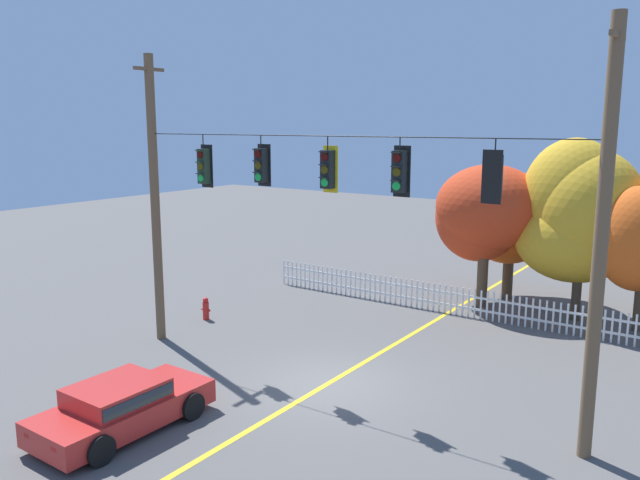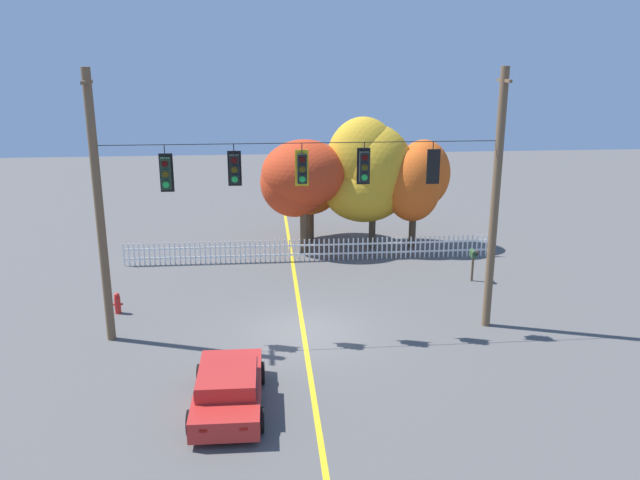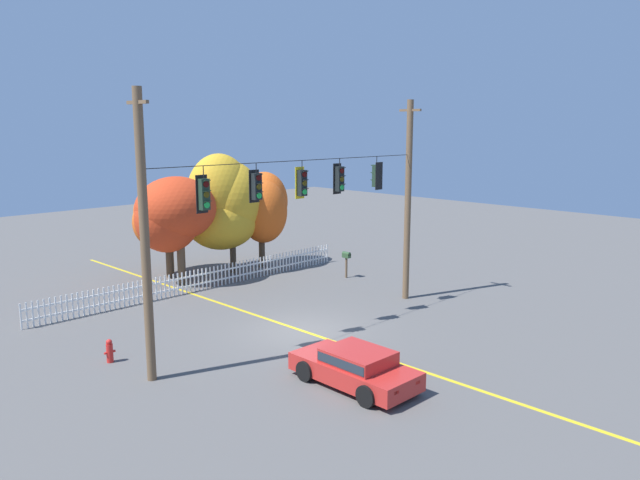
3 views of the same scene
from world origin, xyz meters
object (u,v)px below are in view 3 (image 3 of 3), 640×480
(traffic_signal_eastbound_side, at_px, (302,183))
(autumn_oak_far_east, at_px, (224,205))
(traffic_signal_northbound_secondary, at_px, (339,179))
(autumn_maple_near_fence, at_px, (173,213))
(autumn_maple_mid, at_px, (169,216))
(traffic_signal_southbound_primary, at_px, (256,186))
(roadside_mailbox, at_px, (346,257))
(parked_car, at_px, (355,366))
(traffic_signal_northbound_primary, at_px, (377,176))
(fire_hydrant, at_px, (110,351))
(autumn_maple_far_west, at_px, (264,207))
(traffic_signal_westbound_side, at_px, (204,194))

(traffic_signal_eastbound_side, distance_m, autumn_oak_far_east, 10.88)
(traffic_signal_northbound_secondary, xyz_separation_m, autumn_maple_near_fence, (-1.48, 9.70, -2.14))
(autumn_maple_mid, xyz_separation_m, autumn_oak_far_east, (2.62, -1.18, 0.45))
(traffic_signal_southbound_primary, relative_size, roadside_mailbox, 0.99)
(parked_car, distance_m, roadside_mailbox, 13.40)
(traffic_signal_northbound_primary, distance_m, autumn_oak_far_east, 10.23)
(autumn_oak_far_east, distance_m, fire_hydrant, 13.42)
(autumn_maple_mid, distance_m, autumn_maple_far_west, 5.23)
(traffic_signal_eastbound_side, bearing_deg, parked_car, -116.05)
(traffic_signal_eastbound_side, relative_size, autumn_oak_far_east, 0.22)
(autumn_maple_mid, height_order, roadside_mailbox, autumn_maple_mid)
(traffic_signal_westbound_side, height_order, traffic_signal_eastbound_side, same)
(autumn_maple_near_fence, distance_m, autumn_maple_mid, 1.65)
(autumn_oak_far_east, bearing_deg, autumn_maple_near_fence, -174.95)
(roadside_mailbox, bearing_deg, autumn_oak_far_east, 123.03)
(traffic_signal_eastbound_side, xyz_separation_m, traffic_signal_northbound_secondary, (2.00, 0.00, 0.03))
(traffic_signal_northbound_secondary, bearing_deg, parked_car, -132.33)
(traffic_signal_westbound_side, height_order, traffic_signal_northbound_secondary, same)
(traffic_signal_northbound_secondary, distance_m, autumn_maple_far_west, 10.62)
(autumn_maple_near_fence, xyz_separation_m, autumn_maple_mid, (0.66, 1.47, -0.37))
(traffic_signal_eastbound_side, bearing_deg, fire_hydrant, 161.43)
(traffic_signal_northbound_primary, bearing_deg, autumn_maple_near_fence, 110.95)
(traffic_signal_southbound_primary, bearing_deg, traffic_signal_westbound_side, 179.98)
(autumn_maple_near_fence, bearing_deg, roadside_mailbox, -37.27)
(autumn_maple_near_fence, distance_m, parked_car, 15.02)
(parked_car, height_order, roadside_mailbox, roadside_mailbox)
(traffic_signal_eastbound_side, bearing_deg, autumn_oak_far_east, 69.20)
(traffic_signal_eastbound_side, xyz_separation_m, traffic_signal_northbound_primary, (4.24, -0.02, 0.02))
(fire_hydrant, bearing_deg, autumn_maple_far_west, 29.54)
(traffic_signal_northbound_secondary, height_order, autumn_oak_far_east, traffic_signal_northbound_secondary)
(autumn_maple_far_west, bearing_deg, traffic_signal_southbound_primary, -131.05)
(traffic_signal_westbound_side, xyz_separation_m, traffic_signal_eastbound_side, (4.28, -0.00, 0.08))
(traffic_signal_eastbound_side, xyz_separation_m, autumn_maple_near_fence, (0.52, 9.70, -2.11))
(traffic_signal_southbound_primary, xyz_separation_m, traffic_signal_northbound_primary, (6.38, -0.02, 0.00))
(traffic_signal_northbound_secondary, xyz_separation_m, traffic_signal_northbound_primary, (2.24, -0.02, -0.00))
(traffic_signal_eastbound_side, relative_size, fire_hydrant, 1.76)
(autumn_oak_far_east, bearing_deg, traffic_signal_eastbound_side, -110.80)
(fire_hydrant, bearing_deg, roadside_mailbox, 9.09)
(traffic_signal_northbound_secondary, height_order, traffic_signal_northbound_primary, same)
(autumn_oak_far_east, bearing_deg, fire_hydrant, -143.48)
(traffic_signal_westbound_side, distance_m, autumn_oak_far_east, 12.99)
(autumn_maple_far_west, bearing_deg, parked_car, -120.69)
(autumn_oak_far_east, bearing_deg, parked_car, -112.54)
(autumn_maple_near_fence, relative_size, autumn_oak_far_east, 0.84)
(traffic_signal_northbound_secondary, relative_size, autumn_maple_far_west, 0.27)
(traffic_signal_westbound_side, height_order, autumn_maple_near_fence, traffic_signal_westbound_side)
(autumn_maple_mid, height_order, autumn_oak_far_east, autumn_oak_far_east)
(traffic_signal_southbound_primary, height_order, traffic_signal_northbound_primary, same)
(parked_car, bearing_deg, traffic_signal_northbound_primary, 35.78)
(traffic_signal_northbound_secondary, bearing_deg, roadside_mailbox, 39.89)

